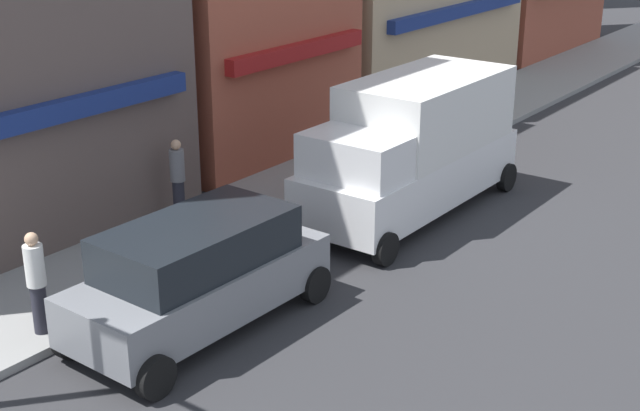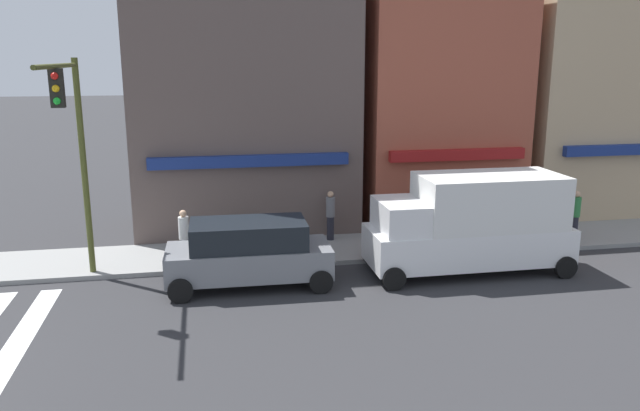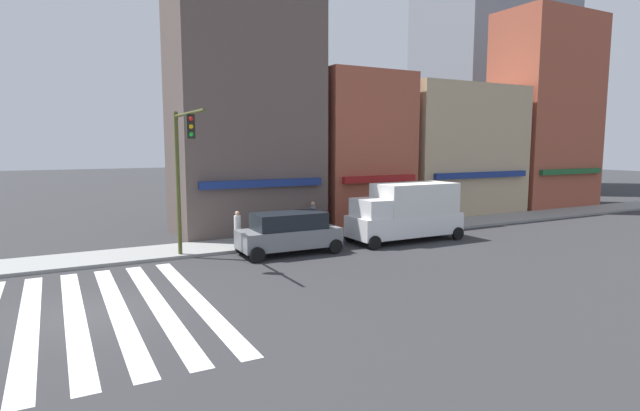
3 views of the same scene
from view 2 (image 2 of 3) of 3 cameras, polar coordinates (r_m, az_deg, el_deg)
storefront_row at (r=28.32m, az=21.78°, el=12.06°), size 33.96×5.30×15.42m
traffic_signal at (r=18.35m, az=-21.60°, el=5.95°), size 0.32×4.68×6.49m
suv_grey at (r=18.13m, az=-6.53°, el=-4.24°), size 4.74×2.12×1.94m
box_truck_white at (r=19.62m, az=13.69°, el=-1.48°), size 6.21×2.42×3.04m
pedestrian_white_shirt at (r=19.84m, az=-12.32°, el=-2.79°), size 0.32×0.32×1.77m
pedestrian_grey_coat at (r=22.05m, az=0.96°, el=-0.83°), size 0.32×0.32×1.77m
pedestrian_green_top at (r=23.85m, az=22.31°, el=-0.76°), size 0.32×0.32×1.77m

